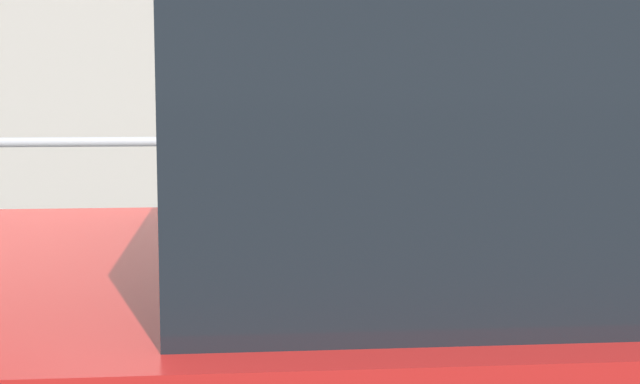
# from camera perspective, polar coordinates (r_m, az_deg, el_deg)

# --- Properties ---
(sidewalk_curb) EXTENTS (36.00, 2.66, 0.16)m
(sidewalk_curb) POSITION_cam_1_polar(r_m,az_deg,el_deg) (4.84, -1.08, -10.71)
(sidewalk_curb) COLOR #9E9B93
(sidewalk_curb) RESTS_ON ground
(parking_meter) EXTENTS (0.15, 0.16, 1.37)m
(parking_meter) POSITION_cam_1_polar(r_m,az_deg,el_deg) (3.76, -5.42, 0.46)
(parking_meter) COLOR slate
(parking_meter) RESTS_ON sidewalk_curb
(pedestrian_at_meter) EXTENTS (0.62, 0.62, 1.72)m
(pedestrian_at_meter) POSITION_cam_1_polar(r_m,az_deg,el_deg) (3.91, 4.57, 1.06)
(pedestrian_at_meter) COLOR brown
(pedestrian_at_meter) RESTS_ON sidewalk_curb
(parked_sedan_red) EXTENTS (4.61, 1.83, 1.76)m
(parked_sedan_red) POSITION_cam_1_polar(r_m,az_deg,el_deg) (2.41, 16.67, -9.18)
(parked_sedan_red) COLOR maroon
(parked_sedan_red) RESTS_ON ground
(background_railing) EXTENTS (24.06, 0.06, 1.04)m
(background_railing) POSITION_cam_1_polar(r_m,az_deg,el_deg) (5.85, -1.93, 0.56)
(background_railing) COLOR gray
(background_railing) RESTS_ON sidewalk_curb
(backdrop_wall) EXTENTS (32.00, 0.50, 3.76)m
(backdrop_wall) POSITION_cam_1_polar(r_m,az_deg,el_deg) (9.30, -3.18, 8.77)
(backdrop_wall) COLOR gray
(backdrop_wall) RESTS_ON ground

